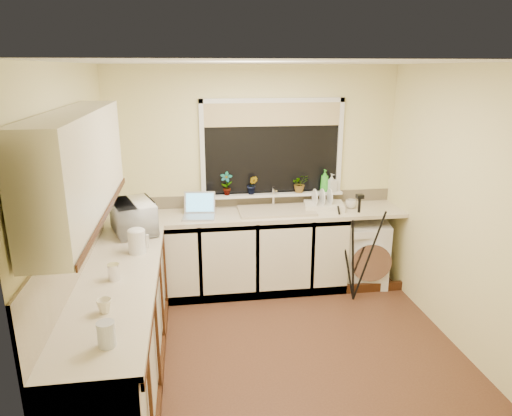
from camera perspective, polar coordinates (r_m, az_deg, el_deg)
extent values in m
plane|color=brown|center=(4.39, 2.69, -16.60)|extent=(3.20, 3.20, 0.00)
plane|color=white|center=(3.67, 3.24, 17.35)|extent=(3.20, 3.20, 0.00)
plane|color=beige|center=(5.28, -0.21, 3.78)|extent=(3.20, 0.00, 3.20)
plane|color=beige|center=(2.51, 9.71, -11.67)|extent=(3.20, 0.00, 3.20)
plane|color=beige|center=(3.88, -20.92, -2.17)|extent=(0.00, 3.00, 3.00)
plane|color=beige|center=(4.44, 23.64, -0.17)|extent=(0.00, 3.00, 3.00)
cube|color=silver|center=(5.20, -3.30, -5.65)|extent=(2.55, 0.60, 0.86)
cube|color=silver|center=(3.89, -16.14, -14.63)|extent=(0.54, 2.40, 0.86)
cube|color=beige|center=(5.08, 0.27, -0.77)|extent=(3.20, 0.60, 0.04)
cube|color=beige|center=(3.68, -16.71, -8.61)|extent=(0.60, 2.40, 0.04)
cube|color=silver|center=(3.28, -20.83, 4.93)|extent=(0.28, 1.90, 0.70)
cube|color=beige|center=(3.64, -21.54, -5.17)|extent=(0.02, 2.40, 0.45)
cube|color=beige|center=(5.33, -0.19, 1.08)|extent=(3.20, 0.02, 0.14)
cube|color=black|center=(5.23, 1.99, 7.28)|extent=(1.50, 0.02, 1.00)
cube|color=tan|center=(5.16, 2.09, 11.35)|extent=(1.50, 0.02, 0.25)
cube|color=white|center=(5.29, 2.04, 1.67)|extent=(1.60, 0.14, 0.03)
cube|color=tan|center=(5.11, 2.49, -0.32)|extent=(0.82, 0.46, 0.03)
cylinder|color=silver|center=(5.25, 2.14, 1.37)|extent=(0.03, 0.03, 0.24)
cube|color=silver|center=(5.55, 12.89, -5.25)|extent=(0.61, 0.60, 0.75)
cube|color=#A3A4AB|center=(4.93, -7.00, -1.11)|extent=(0.36, 0.28, 0.02)
cube|color=#53ADE3|center=(5.04, -6.90, 0.72)|extent=(0.34, 0.12, 0.22)
cylinder|color=silver|center=(4.09, -14.36, -4.02)|extent=(0.15, 0.15, 0.20)
cube|color=beige|center=(5.26, 8.28, 0.26)|extent=(0.48, 0.39, 0.06)
cylinder|color=#B4B8BF|center=(2.84, -17.83, -14.48)|extent=(0.10, 0.10, 0.15)
cylinder|color=silver|center=(3.64, -16.99, -7.49)|extent=(0.09, 0.09, 0.12)
imported|color=white|center=(4.59, -14.68, -1.07)|extent=(0.52, 0.63, 0.30)
imported|color=#999999|center=(5.18, -3.63, 2.99)|extent=(0.16, 0.12, 0.26)
imported|color=#999999|center=(5.21, -0.45, 2.83)|extent=(0.14, 0.12, 0.21)
imported|color=#999999|center=(5.32, 5.38, 3.01)|extent=(0.20, 0.18, 0.21)
imported|color=green|center=(5.39, 8.38, 3.34)|extent=(0.10, 0.11, 0.25)
imported|color=#999999|center=(5.40, 9.21, 3.08)|extent=(0.12, 0.12, 0.21)
imported|color=beige|center=(5.33, 11.52, 0.48)|extent=(0.16, 0.16, 0.10)
imported|color=#EEE4C4|center=(3.21, -18.02, -11.30)|extent=(0.13, 0.13, 0.09)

